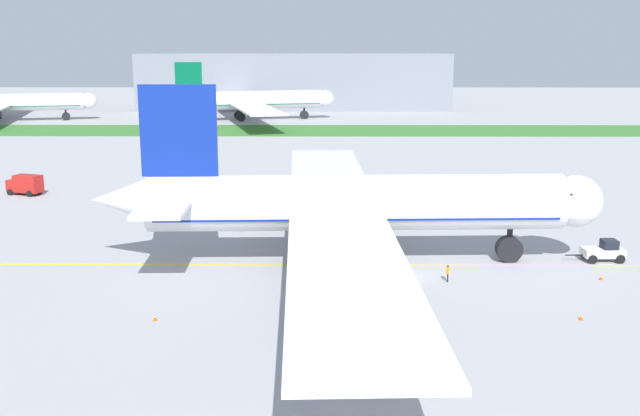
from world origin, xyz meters
TOP-DOWN VIEW (x-y plane):
  - ground_plane at (0.00, 0.00)m, footprint 600.00×600.00m
  - apron_taxi_line at (0.00, 3.42)m, footprint 280.00×0.36m
  - grass_median_strip at (0.00, 118.41)m, footprint 320.00×24.00m
  - airliner_foreground at (-5.34, 4.21)m, footprint 50.57×79.35m
  - pushback_tug at (20.60, 5.14)m, footprint 5.86×2.53m
  - ground_crew_wingwalker_port at (3.65, -1.82)m, footprint 0.29×0.57m
  - traffic_cone_near_nose at (12.78, -11.40)m, footprint 0.36×0.36m
  - traffic_cone_port_wing at (18.14, -1.11)m, footprint 0.36×0.36m
  - traffic_cone_starboard_wing at (-21.27, -11.77)m, footprint 0.36×0.36m
  - service_truck_fuel_bowser at (-51.20, 38.01)m, footprint 5.55×3.72m
  - parked_airliner_far_centre at (-98.09, 139.42)m, footprint 50.43×82.20m
  - parked_airliner_far_right at (-29.44, 143.19)m, footprint 48.61×78.13m
  - terminal_building at (-17.81, 179.91)m, footprint 101.07×20.00m

SIDE VIEW (x-z plane):
  - ground_plane at x=0.00m, z-range 0.00..0.00m
  - apron_taxi_line at x=0.00m, z-range 0.00..0.01m
  - grass_median_strip at x=0.00m, z-range 0.00..0.10m
  - traffic_cone_near_nose at x=12.78m, z-range -0.01..0.57m
  - traffic_cone_port_wing at x=18.14m, z-range -0.01..0.57m
  - traffic_cone_starboard_wing at x=-21.27m, z-range -0.01..0.57m
  - ground_crew_wingwalker_port at x=3.65m, z-range 0.17..1.80m
  - pushback_tug at x=20.60m, z-range -0.10..2.08m
  - service_truck_fuel_bowser at x=-51.20m, z-range 0.10..3.02m
  - parked_airliner_far_centre at x=-98.09m, z-range -2.43..12.72m
  - parked_airliner_far_right at x=-29.44m, z-range -2.62..13.72m
  - airliner_foreground at x=-5.34m, z-range -2.86..14.92m
  - terminal_building at x=-17.81m, z-range 0.00..18.00m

